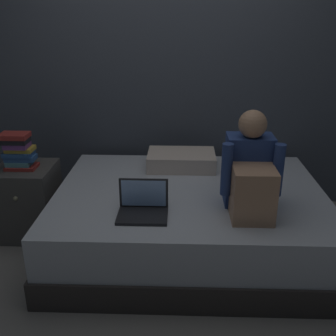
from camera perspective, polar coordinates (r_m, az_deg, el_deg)
The scene contains 8 objects.
ground_plane at distance 2.89m, azimuth -0.99°, elevation -14.62°, with size 8.00×8.00×0.00m, color gray.
wall_back at distance 3.54m, azimuth -0.11°, elevation 15.87°, with size 5.60×0.10×2.70m, color #424751.
bed at distance 3.01m, azimuth 3.11°, elevation -7.51°, with size 2.00×1.50×0.50m.
nightstand at distance 3.37m, azimuth -19.65°, elevation -4.51°, with size 0.44×0.46×0.59m.
person_sitting at distance 2.57m, azimuth 11.91°, elevation -0.87°, with size 0.39×0.44×0.66m.
laptop at distance 2.53m, azimuth -3.67°, elevation -5.62°, with size 0.32×0.23×0.22m.
pillow at distance 3.28m, azimuth 1.95°, elevation 1.18°, with size 0.56×0.36×0.13m, color beige.
book_stack at distance 3.21m, azimuth -20.99°, elevation 2.35°, with size 0.25×0.17×0.28m.
Camera 1 is at (0.13, -2.32, 1.71)m, focal length 41.81 mm.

